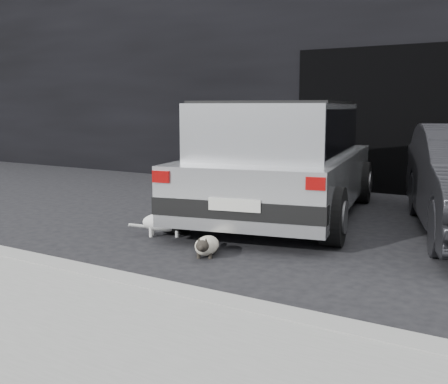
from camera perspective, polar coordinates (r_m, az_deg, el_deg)
The scene contains 8 objects.
ground at distance 7.19m, azimuth 1.21°, elevation -3.73°, with size 80.00×80.00×0.00m, color black.
building_facade at distance 12.32m, azimuth 20.62°, elevation 12.56°, with size 34.00×4.00×5.00m, color black.
garage_opening at distance 10.33m, azimuth 17.88°, elevation 6.89°, with size 4.00×0.10×2.60m, color black.
curb at distance 4.56m, azimuth -5.26°, elevation -10.34°, with size 18.00×0.25×0.12m, color gray.
sidewalk at distance 3.75m, azimuth -16.99°, elevation -15.04°, with size 18.00×2.20×0.11m, color gray.
silver_hatchback at distance 7.86m, azimuth 5.88°, elevation 3.78°, with size 2.92×4.70×1.61m.
cat_siamese at distance 5.86m, azimuth -1.82°, elevation -5.47°, with size 0.41×0.65×0.25m.
cat_white at distance 6.78m, azimuth -5.76°, elevation -2.98°, with size 0.68×0.52×0.37m.
Camera 1 is at (3.66, -5.99, 1.54)m, focal length 45.00 mm.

